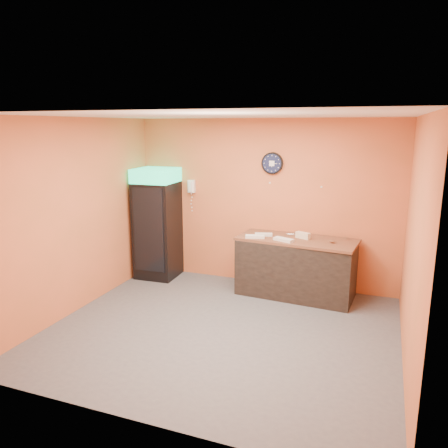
% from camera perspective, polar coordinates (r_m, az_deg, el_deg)
% --- Properties ---
extents(floor, '(4.50, 4.50, 0.00)m').
position_cam_1_polar(floor, '(6.02, -0.27, -13.70)').
color(floor, '#47474C').
rests_on(floor, ground).
extents(back_wall, '(4.50, 0.02, 2.80)m').
position_cam_1_polar(back_wall, '(7.40, 5.20, 2.74)').
color(back_wall, '#DC6A3E').
rests_on(back_wall, floor).
extents(left_wall, '(0.02, 4.00, 2.80)m').
position_cam_1_polar(left_wall, '(6.66, -18.72, 0.98)').
color(left_wall, '#DC6A3E').
rests_on(left_wall, floor).
extents(right_wall, '(0.02, 4.00, 2.80)m').
position_cam_1_polar(right_wall, '(5.21, 23.56, -2.57)').
color(right_wall, '#DC6A3E').
rests_on(right_wall, floor).
extents(ceiling, '(4.50, 4.00, 0.02)m').
position_cam_1_polar(ceiling, '(5.39, -0.31, 14.02)').
color(ceiling, white).
rests_on(ceiling, back_wall).
extents(beverage_cooler, '(0.71, 0.72, 1.95)m').
position_cam_1_polar(beverage_cooler, '(7.83, -8.84, -0.14)').
color(beverage_cooler, black).
rests_on(beverage_cooler, floor).
extents(prep_counter, '(1.86, 0.93, 0.90)m').
position_cam_1_polar(prep_counter, '(7.11, 9.38, -5.70)').
color(prep_counter, black).
rests_on(prep_counter, floor).
extents(wall_clock, '(0.36, 0.06, 0.36)m').
position_cam_1_polar(wall_clock, '(7.25, 6.32, 7.89)').
color(wall_clock, black).
rests_on(wall_clock, back_wall).
extents(wall_phone, '(0.12, 0.11, 0.22)m').
position_cam_1_polar(wall_phone, '(7.76, -4.28, 4.92)').
color(wall_phone, white).
rests_on(wall_phone, back_wall).
extents(butcher_paper, '(1.91, 0.98, 0.04)m').
position_cam_1_polar(butcher_paper, '(6.98, 9.52, -2.03)').
color(butcher_paper, brown).
rests_on(butcher_paper, prep_counter).
extents(sub_roll_stack, '(0.25, 0.17, 0.10)m').
position_cam_1_polar(sub_roll_stack, '(6.97, 10.27, -1.48)').
color(sub_roll_stack, beige).
rests_on(sub_roll_stack, butcher_paper).
extents(wrapped_sandwich_left, '(0.32, 0.19, 0.04)m').
position_cam_1_polar(wrapped_sandwich_left, '(6.92, 4.08, -1.65)').
color(wrapped_sandwich_left, silver).
rests_on(wrapped_sandwich_left, butcher_paper).
extents(wrapped_sandwich_mid, '(0.34, 0.23, 0.04)m').
position_cam_1_polar(wrapped_sandwich_mid, '(6.78, 7.79, -2.03)').
color(wrapped_sandwich_mid, silver).
rests_on(wrapped_sandwich_mid, butcher_paper).
extents(wrapped_sandwich_right, '(0.30, 0.19, 0.04)m').
position_cam_1_polar(wrapped_sandwich_right, '(7.07, 5.19, -1.38)').
color(wrapped_sandwich_right, silver).
rests_on(wrapped_sandwich_right, butcher_paper).
extents(kitchen_tool, '(0.05, 0.05, 0.05)m').
position_cam_1_polar(kitchen_tool, '(7.17, 9.33, -1.23)').
color(kitchen_tool, silver).
rests_on(kitchen_tool, butcher_paper).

